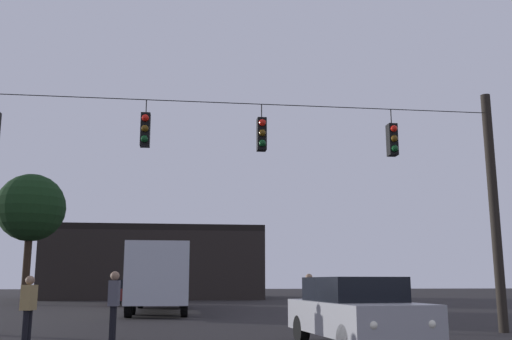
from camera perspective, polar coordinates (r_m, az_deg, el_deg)
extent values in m
plane|color=black|center=(29.08, -6.26, -13.78)|extent=(168.00, 168.00, 0.00)
cylinder|color=black|center=(18.33, 22.62, -3.62)|extent=(0.28, 0.28, 7.04)
cylinder|color=black|center=(16.56, -4.85, 6.75)|extent=(16.99, 0.02, 0.02)
cylinder|color=black|center=(16.52, -10.87, 6.19)|extent=(0.03, 0.03, 0.40)
cube|color=black|center=(16.34, -10.96, 3.93)|extent=(0.26, 0.32, 0.95)
sphere|color=red|center=(16.25, -10.96, 5.11)|extent=(0.20, 0.20, 0.20)
sphere|color=#5B3D0C|center=(16.17, -11.00, 4.09)|extent=(0.20, 0.20, 0.20)
sphere|color=#0C4219|center=(16.09, -11.03, 3.06)|extent=(0.20, 0.20, 0.20)
cylinder|color=black|center=(16.63, 0.56, 5.84)|extent=(0.03, 0.03, 0.42)
cube|color=black|center=(16.44, 0.56, 3.56)|extent=(0.26, 0.32, 0.95)
sphere|color=red|center=(16.35, 0.64, 4.73)|extent=(0.20, 0.20, 0.20)
sphere|color=#5B3D0C|center=(16.27, 0.65, 3.72)|extent=(0.20, 0.20, 0.20)
sphere|color=#0C4219|center=(16.20, 0.65, 2.69)|extent=(0.20, 0.20, 0.20)
cylinder|color=black|center=(17.56, 13.29, 5.15)|extent=(0.03, 0.03, 0.46)
cube|color=black|center=(17.38, 13.40, 2.92)|extent=(0.26, 0.32, 0.95)
sphere|color=red|center=(17.29, 13.56, 4.03)|extent=(0.20, 0.20, 0.20)
sphere|color=#5B3D0C|center=(17.22, 13.60, 3.06)|extent=(0.20, 0.20, 0.20)
sphere|color=#0C4219|center=(17.15, 13.65, 2.09)|extent=(0.20, 0.20, 0.20)
cube|color=#B7BCC6|center=(28.25, -9.49, -10.22)|extent=(2.59, 11.02, 2.50)
cube|color=black|center=(28.26, -9.45, -8.99)|extent=(2.62, 10.36, 0.70)
cylinder|color=black|center=(32.26, -11.39, -12.46)|extent=(0.29, 1.00, 1.00)
cylinder|color=black|center=(32.21, -7.35, -12.59)|extent=(0.29, 1.00, 1.00)
cylinder|color=black|center=(26.12, -12.21, -12.82)|extent=(0.29, 1.00, 1.00)
cylinder|color=black|center=(26.05, -7.21, -12.98)|extent=(0.29, 1.00, 1.00)
cylinder|color=black|center=(24.15, -12.57, -12.97)|extent=(0.29, 1.00, 1.00)
cylinder|color=black|center=(24.08, -7.16, -13.15)|extent=(0.29, 1.00, 1.00)
cube|color=beige|center=(31.56, -9.29, -9.19)|extent=(2.57, 0.82, 0.56)
cube|color=beige|center=(25.51, -9.62, -8.78)|extent=(2.57, 0.82, 0.56)
cube|color=#99999E|center=(12.93, 9.94, -14.27)|extent=(2.23, 4.46, 0.68)
cube|color=black|center=(13.05, 9.59, -11.61)|extent=(1.82, 2.47, 0.52)
cylinder|color=black|center=(12.03, 16.35, -15.88)|extent=(0.28, 0.66, 0.64)
cylinder|color=black|center=(14.57, 10.69, -15.20)|extent=(0.28, 0.66, 0.64)
cylinder|color=black|center=(14.01, 4.54, -15.53)|extent=(0.28, 0.66, 0.64)
sphere|color=white|center=(11.30, 17.02, -14.45)|extent=(0.18, 0.18, 0.18)
sphere|color=white|center=(10.78, 11.53, -14.89)|extent=(0.18, 0.18, 0.18)
cube|color=#511919|center=(36.81, -12.45, -11.97)|extent=(1.84, 4.32, 0.68)
cube|color=black|center=(36.65, -12.43, -11.03)|extent=(1.61, 2.34, 0.52)
cylinder|color=black|center=(38.31, -13.47, -12.39)|extent=(0.23, 0.64, 0.64)
cylinder|color=black|center=(38.16, -11.05, -12.49)|extent=(0.23, 0.64, 0.64)
cylinder|color=black|center=(35.49, -14.00, -12.50)|extent=(0.23, 0.64, 0.64)
cylinder|color=black|center=(35.33, -11.39, -12.61)|extent=(0.23, 0.64, 0.64)
sphere|color=white|center=(38.95, -13.01, -11.88)|extent=(0.18, 0.18, 0.18)
sphere|color=white|center=(38.85, -11.28, -11.95)|extent=(0.18, 0.18, 0.18)
cylinder|color=black|center=(14.59, -22.02, -14.35)|extent=(0.14, 0.14, 0.77)
cylinder|color=black|center=(14.73, -21.71, -14.33)|extent=(0.14, 0.14, 0.77)
cube|color=#997F4C|center=(14.63, -21.67, -11.71)|extent=(0.32, 0.41, 0.58)
sphere|color=#8C6B51|center=(14.62, -21.56, -10.17)|extent=(0.21, 0.21, 0.21)
cylinder|color=black|center=(15.02, -14.01, -14.58)|extent=(0.14, 0.14, 0.83)
cylinder|color=black|center=(14.87, -14.12, -14.61)|extent=(0.14, 0.14, 0.83)
cube|color=#4C4C56|center=(14.91, -13.93, -11.81)|extent=(0.26, 0.37, 0.62)
sphere|color=#8C6B51|center=(14.91, -13.86, -10.19)|extent=(0.22, 0.22, 0.22)
cylinder|color=black|center=(18.12, 5.31, -14.20)|extent=(0.14, 0.14, 0.82)
cylinder|color=black|center=(17.96, 5.42, -14.22)|extent=(0.14, 0.14, 0.82)
cube|color=silver|center=(18.01, 5.32, -11.93)|extent=(0.24, 0.36, 0.62)
sphere|color=#8C6B51|center=(18.01, 5.30, -10.59)|extent=(0.22, 0.22, 0.22)
cube|color=black|center=(51.54, -9.86, -9.48)|extent=(17.34, 12.92, 5.34)
cube|color=black|center=(51.69, -9.75, -6.25)|extent=(17.34, 12.92, 0.50)
cylinder|color=#2D2116|center=(38.86, -21.88, -9.01)|extent=(0.46, 0.46, 4.54)
sphere|color=black|center=(39.12, -21.48, -3.50)|extent=(4.28, 4.28, 4.28)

